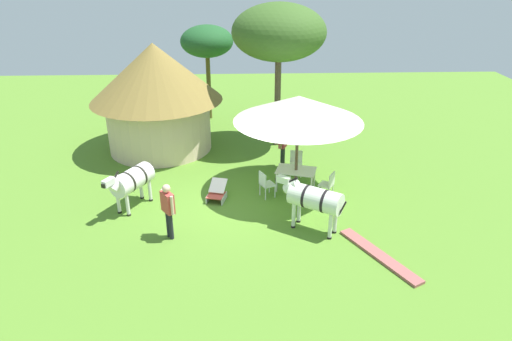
# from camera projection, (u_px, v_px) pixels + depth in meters

# --- Properties ---
(ground_plane) EXTENTS (36.00, 36.00, 0.00)m
(ground_plane) POSITION_uv_depth(u_px,v_px,m) (234.00, 203.00, 14.88)
(ground_plane) COLOR #538029
(thatched_hut) EXTENTS (5.21, 5.21, 4.30)m
(thatched_hut) POSITION_uv_depth(u_px,v_px,m) (157.00, 92.00, 18.10)
(thatched_hut) COLOR beige
(thatched_hut) RESTS_ON ground_plane
(shade_umbrella) EXTENTS (4.18, 4.18, 3.29)m
(shade_umbrella) POSITION_uv_depth(u_px,v_px,m) (299.00, 109.00, 14.53)
(shade_umbrella) COLOR brown
(shade_umbrella) RESTS_ON ground_plane
(patio_dining_table) EXTENTS (1.48, 1.17, 0.74)m
(patio_dining_table) POSITION_uv_depth(u_px,v_px,m) (296.00, 172.00, 15.47)
(patio_dining_table) COLOR silver
(patio_dining_table) RESTS_ON ground_plane
(patio_chair_west_end) EXTENTS (0.49, 0.47, 0.90)m
(patio_chair_west_end) POSITION_uv_depth(u_px,v_px,m) (296.00, 161.00, 16.60)
(patio_chair_west_end) COLOR silver
(patio_chair_west_end) RESTS_ON ground_plane
(patio_chair_near_hut) EXTENTS (0.57, 0.58, 0.90)m
(patio_chair_near_hut) POSITION_uv_depth(u_px,v_px,m) (265.00, 183.00, 15.02)
(patio_chair_near_hut) COLOR white
(patio_chair_near_hut) RESTS_ON ground_plane
(patio_chair_near_lawn) EXTENTS (0.59, 0.60, 0.90)m
(patio_chair_near_lawn) POSITION_uv_depth(u_px,v_px,m) (329.00, 183.00, 14.99)
(patio_chair_near_lawn) COLOR silver
(patio_chair_near_lawn) RESTS_ON ground_plane
(guest_beside_umbrella) EXTENTS (0.37, 0.56, 1.68)m
(guest_beside_umbrella) POSITION_uv_depth(u_px,v_px,m) (283.00, 143.00, 16.94)
(guest_beside_umbrella) COLOR black
(guest_beside_umbrella) RESTS_ON ground_plane
(standing_watcher) EXTENTS (0.44, 0.50, 1.68)m
(standing_watcher) POSITION_uv_depth(u_px,v_px,m) (168.00, 206.00, 12.62)
(standing_watcher) COLOR black
(standing_watcher) RESTS_ON ground_plane
(striped_lounge_chair) EXTENTS (0.72, 0.93, 0.59)m
(striped_lounge_chair) POSITION_uv_depth(u_px,v_px,m) (217.00, 193.00, 14.97)
(striped_lounge_chair) COLOR #C8493F
(striped_lounge_chair) RESTS_ON ground_plane
(zebra_nearest_camera) EXTENTS (1.28, 1.87, 1.49)m
(zebra_nearest_camera) POSITION_uv_depth(u_px,v_px,m) (131.00, 181.00, 14.21)
(zebra_nearest_camera) COLOR silver
(zebra_nearest_camera) RESTS_ON ground_plane
(zebra_by_umbrella) EXTENTS (1.91, 1.44, 1.56)m
(zebra_by_umbrella) POSITION_uv_depth(u_px,v_px,m) (314.00, 199.00, 13.00)
(zebra_by_umbrella) COLOR silver
(zebra_by_umbrella) RESTS_ON ground_plane
(acacia_tree_right_background) EXTENTS (2.45, 2.45, 4.44)m
(acacia_tree_right_background) POSITION_uv_depth(u_px,v_px,m) (207.00, 42.00, 21.13)
(acacia_tree_right_background) COLOR brown
(acacia_tree_right_background) RESTS_ON ground_plane
(acacia_tree_far_lawn) EXTENTS (3.66, 3.66, 5.73)m
(acacia_tree_far_lawn) POSITION_uv_depth(u_px,v_px,m) (279.00, 33.00, 17.56)
(acacia_tree_far_lawn) COLOR brown
(acacia_tree_far_lawn) RESTS_ON ground_plane
(brick_patio_kerb) EXTENTS (1.63, 2.64, 0.08)m
(brick_patio_kerb) POSITION_uv_depth(u_px,v_px,m) (379.00, 255.00, 12.20)
(brick_patio_kerb) COLOR #9B5350
(brick_patio_kerb) RESTS_ON ground_plane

